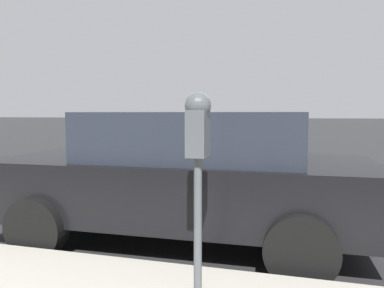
% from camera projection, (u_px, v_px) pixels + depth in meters
% --- Properties ---
extents(ground_plane, '(220.00, 220.00, 0.00)m').
position_uv_depth(ground_plane, '(221.00, 216.00, 5.41)').
color(ground_plane, '#2B2B2D').
extents(parking_meter, '(0.21, 0.19, 1.47)m').
position_uv_depth(parking_meter, '(198.00, 140.00, 2.70)').
color(parking_meter, '#4C5156').
rests_on(parking_meter, sidewalk).
extents(car_black, '(2.16, 4.25, 1.50)m').
position_uv_depth(car_black, '(187.00, 173.00, 4.37)').
color(car_black, black).
rests_on(car_black, ground_plane).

